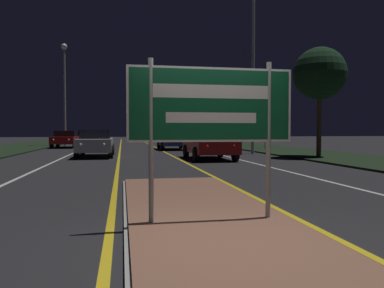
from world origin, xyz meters
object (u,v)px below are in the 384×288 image
(streetlight_right_near, at_px, (253,34))
(warning_sign, at_px, (265,128))
(car_receding_0, at_px, (209,143))
(car_receding_1, at_px, (172,139))
(streetlight_left_far, at_px, (65,79))
(car_approaching_1, at_px, (66,139))
(highway_sign, at_px, (212,110))
(car_approaching_2, at_px, (82,136))
(car_approaching_0, at_px, (96,142))

(streetlight_right_near, distance_m, warning_sign, 7.46)
(car_receding_0, relative_size, car_receding_1, 0.95)
(streetlight_left_far, bearing_deg, car_approaching_1, -80.86)
(streetlight_left_far, bearing_deg, car_receding_0, -62.17)
(car_receding_0, distance_m, car_approaching_1, 16.69)
(car_approaching_1, relative_size, warning_sign, 1.92)
(highway_sign, distance_m, streetlight_right_near, 17.98)
(highway_sign, relative_size, car_approaching_1, 0.51)
(car_receding_1, height_order, car_approaching_1, car_receding_1)
(car_approaching_2, xyz_separation_m, warning_sign, (14.60, -18.86, 0.83))
(streetlight_left_far, xyz_separation_m, car_approaching_1, (0.47, -2.91, -5.15))
(car_receding_0, distance_m, car_receding_1, 9.50)
(streetlight_right_near, bearing_deg, car_receding_0, -133.67)
(car_receding_0, xyz_separation_m, car_receding_1, (-0.53, 9.48, 0.04))
(streetlight_right_near, xyz_separation_m, car_approaching_2, (-12.09, 23.24, -6.33))
(car_approaching_2, bearing_deg, highway_sign, -81.67)
(car_receding_1, relative_size, car_approaching_1, 0.97)
(car_approaching_0, bearing_deg, car_approaching_1, 105.38)
(streetlight_left_far, xyz_separation_m, car_receding_1, (8.55, -7.72, -5.08))
(car_approaching_1, distance_m, car_approaching_2, 12.61)
(streetlight_left_far, bearing_deg, car_receding_1, -42.08)
(car_approaching_2, bearing_deg, warning_sign, -52.26)
(streetlight_right_near, xyz_separation_m, car_receding_1, (-4.02, 5.83, -6.24))
(streetlight_left_far, xyz_separation_m, car_receding_0, (9.08, -17.20, -5.12))
(highway_sign, height_order, car_approaching_0, highway_sign)
(car_receding_1, distance_m, car_approaching_1, 9.40)
(highway_sign, bearing_deg, streetlight_left_far, 101.92)
(highway_sign, distance_m, car_approaching_0, 15.42)
(warning_sign, bearing_deg, car_approaching_2, 127.74)
(streetlight_right_near, relative_size, warning_sign, 4.49)
(car_approaching_0, bearing_deg, car_receding_0, -27.78)
(car_approaching_0, bearing_deg, streetlight_left_far, 104.14)
(car_approaching_0, bearing_deg, warning_sign, 24.18)
(car_approaching_2, bearing_deg, streetlight_left_far, -92.87)
(car_receding_0, height_order, car_approaching_0, car_receding_0)
(car_approaching_1, relative_size, car_approaching_2, 1.01)
(car_receding_0, distance_m, car_approaching_0, 6.19)
(streetlight_left_far, distance_m, car_receding_1, 12.59)
(highway_sign, xyz_separation_m, streetlight_right_near, (6.35, 15.94, 5.38))
(car_receding_1, bearing_deg, car_approaching_1, 149.25)
(car_receding_0, bearing_deg, car_approaching_0, 152.22)
(streetlight_left_far, bearing_deg, warning_sign, -31.28)
(car_approaching_1, distance_m, warning_sign, 15.92)
(streetlight_right_near, distance_m, car_receding_0, 8.06)
(streetlight_right_near, xyz_separation_m, car_approaching_1, (-12.11, 10.63, -6.31))
(streetlight_right_near, xyz_separation_m, car_approaching_0, (-8.97, -0.77, -6.29))
(car_receding_1, distance_m, warning_sign, 6.73)
(streetlight_right_near, height_order, car_approaching_1, streetlight_right_near)
(car_approaching_1, xyz_separation_m, warning_sign, (14.62, -6.25, 0.81))
(warning_sign, bearing_deg, highway_sign, -113.56)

